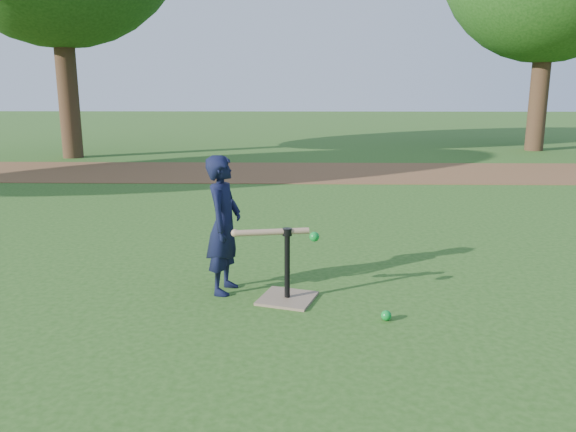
{
  "coord_description": "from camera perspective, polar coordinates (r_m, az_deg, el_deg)",
  "views": [
    {
      "loc": [
        -0.17,
        -4.23,
        1.72
      ],
      "look_at": [
        -0.28,
        0.49,
        0.65
      ],
      "focal_mm": 35.0,
      "sensor_mm": 36.0,
      "label": 1
    }
  ],
  "objects": [
    {
      "name": "batting_tee",
      "position": [
        4.71,
        -0.08,
        -7.24
      ],
      "size": [
        0.54,
        0.54,
        0.61
      ],
      "color": "#866E55",
      "rests_on": "ground"
    },
    {
      "name": "ground",
      "position": [
        4.57,
        3.38,
        -9.36
      ],
      "size": [
        80.0,
        80.0,
        0.0
      ],
      "primitive_type": "plane",
      "color": "#285116",
      "rests_on": "ground"
    },
    {
      "name": "wiffle_ball_ground",
      "position": [
        4.39,
        9.94,
        -9.93
      ],
      "size": [
        0.08,
        0.08,
        0.08
      ],
      "primitive_type": "sphere",
      "color": "#0C8929",
      "rests_on": "ground"
    },
    {
      "name": "swing_action",
      "position": [
        4.53,
        -1.11,
        -1.75
      ],
      "size": [
        0.71,
        0.19,
        0.09
      ],
      "color": "#A47F5F",
      "rests_on": "ground"
    },
    {
      "name": "child",
      "position": [
        4.8,
        -6.53,
        -0.9
      ],
      "size": [
        0.36,
        0.48,
        1.19
      ],
      "primitive_type": "imported",
      "rotation": [
        0.0,
        0.0,
        1.39
      ],
      "color": "black",
      "rests_on": "ground"
    },
    {
      "name": "dirt_strip",
      "position": [
        11.86,
        2.11,
        4.47
      ],
      "size": [
        24.0,
        3.0,
        0.01
      ],
      "primitive_type": "cube",
      "color": "brown",
      "rests_on": "ground"
    }
  ]
}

